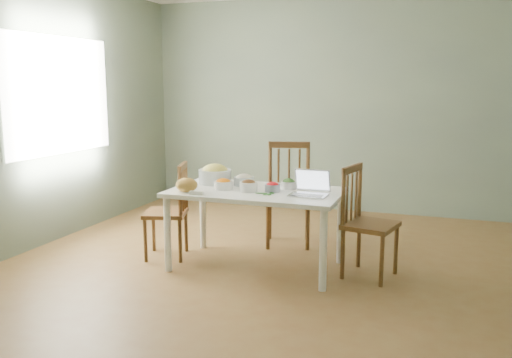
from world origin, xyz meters
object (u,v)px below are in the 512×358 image
(laptop, at_px, (308,184))
(chair_left, at_px, (166,211))
(bread_boule, at_px, (187,185))
(chair_far, at_px, (288,195))
(chair_right, at_px, (371,223))
(bowl_squash, at_px, (215,174))
(dining_table, at_px, (256,229))

(laptop, bearing_deg, chair_left, 177.74)
(bread_boule, bearing_deg, chair_far, 59.29)
(chair_right, xyz_separation_m, bread_boule, (-1.53, -0.36, 0.29))
(chair_right, height_order, bowl_squash, chair_right)
(bread_boule, bearing_deg, bowl_squash, 81.54)
(chair_right, relative_size, bread_boule, 5.03)
(chair_left, distance_m, chair_right, 1.89)
(chair_far, xyz_separation_m, bread_boule, (-0.61, -1.03, 0.24))
(chair_left, height_order, bread_boule, chair_left)
(chair_right, relative_size, laptop, 3.07)
(chair_far, height_order, bowl_squash, chair_far)
(dining_table, relative_size, bowl_squash, 4.89)
(bread_boule, bearing_deg, chair_left, 143.75)
(dining_table, relative_size, bread_boule, 7.96)
(bread_boule, relative_size, laptop, 0.61)
(chair_far, height_order, bread_boule, chair_far)
(bowl_squash, bearing_deg, chair_right, -3.51)
(chair_right, height_order, bread_boule, chair_right)
(chair_far, bearing_deg, chair_left, -156.68)
(bowl_squash, bearing_deg, chair_left, -156.41)
(chair_far, relative_size, chair_left, 1.16)
(bowl_squash, bearing_deg, bread_boule, -98.46)
(bread_boule, distance_m, bowl_squash, 0.46)
(chair_left, relative_size, chair_right, 0.95)
(chair_left, relative_size, laptop, 2.91)
(chair_far, bearing_deg, dining_table, -110.59)
(bread_boule, bearing_deg, laptop, 10.23)
(chair_left, relative_size, bread_boule, 4.76)
(chair_far, xyz_separation_m, chair_left, (-0.97, -0.77, -0.07))
(chair_left, distance_m, bowl_squash, 0.58)
(bowl_squash, bearing_deg, dining_table, -21.10)
(dining_table, distance_m, chair_right, 1.00)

